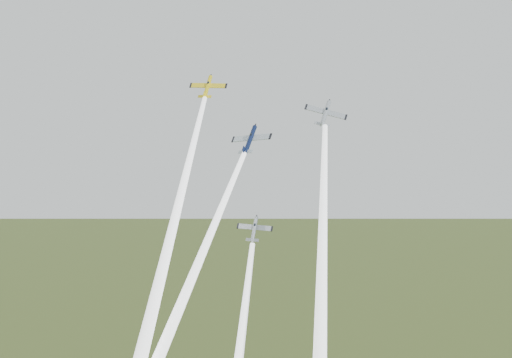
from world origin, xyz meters
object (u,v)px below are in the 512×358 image
plane_navy (250,140)px  plane_silver_right (325,113)px  plane_silver_low (254,229)px  plane_yellow (208,87)px

plane_navy → plane_silver_right: (14.48, 0.93, 4.85)m
plane_silver_right → plane_silver_low: bearing=-153.6°
plane_yellow → plane_silver_right: 26.77m
plane_yellow → plane_navy: 16.93m
plane_yellow → plane_navy: plane_yellow is taller
plane_yellow → plane_navy: (10.92, -6.57, -11.15)m
plane_yellow → plane_silver_low: bearing=-48.1°
plane_silver_low → plane_navy: bearing=105.2°
plane_silver_right → plane_silver_low: plane_silver_right is taller
plane_navy → plane_silver_low: plane_navy is taller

